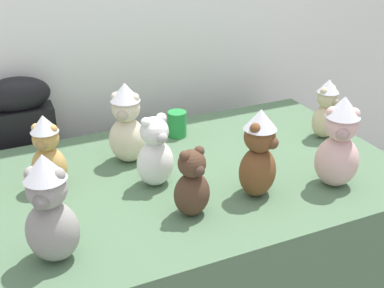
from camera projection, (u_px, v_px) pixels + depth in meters
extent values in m
cube|color=white|center=(123.00, 0.00, 2.28)|extent=(7.00, 0.08, 2.60)
cube|color=#4C6B4C|center=(192.00, 258.00, 2.07)|extent=(1.55, 0.98, 0.79)
cube|color=black|center=(33.00, 200.00, 2.36)|extent=(0.28, 0.13, 0.91)
ellipsoid|color=black|center=(16.00, 95.00, 2.13)|extent=(0.28, 0.13, 0.15)
ellipsoid|color=beige|center=(336.00, 161.00, 1.78)|extent=(0.20, 0.19, 0.19)
sphere|color=beige|center=(342.00, 125.00, 1.72)|extent=(0.11, 0.11, 0.11)
sphere|color=beige|center=(333.00, 112.00, 1.70)|extent=(0.04, 0.04, 0.04)
sphere|color=beige|center=(354.00, 114.00, 1.70)|extent=(0.04, 0.04, 0.04)
sphere|color=#A88783|center=(343.00, 134.00, 1.68)|extent=(0.05, 0.05, 0.05)
cone|color=silver|center=(344.00, 107.00, 1.69)|extent=(0.12, 0.12, 0.07)
ellipsoid|color=#CCB78E|center=(324.00, 121.00, 2.15)|extent=(0.14, 0.12, 0.14)
sphere|color=#CCB78E|center=(327.00, 98.00, 2.10)|extent=(0.09, 0.09, 0.09)
sphere|color=#CCB78E|center=(324.00, 91.00, 2.07)|extent=(0.03, 0.03, 0.03)
sphere|color=#CCB78E|center=(332.00, 89.00, 2.10)|extent=(0.03, 0.03, 0.03)
sphere|color=#9D8E71|center=(335.00, 102.00, 2.08)|extent=(0.04, 0.04, 0.04)
cone|color=silver|center=(329.00, 86.00, 2.08)|extent=(0.09, 0.09, 0.06)
ellipsoid|color=gray|center=(53.00, 231.00, 1.41)|extent=(0.19, 0.18, 0.18)
sphere|color=gray|center=(47.00, 189.00, 1.35)|extent=(0.11, 0.11, 0.11)
sphere|color=gray|center=(32.00, 174.00, 1.33)|extent=(0.04, 0.04, 0.04)
sphere|color=gray|center=(57.00, 175.00, 1.33)|extent=(0.04, 0.04, 0.04)
sphere|color=slate|center=(41.00, 201.00, 1.31)|extent=(0.05, 0.05, 0.05)
cone|color=silver|center=(43.00, 167.00, 1.32)|extent=(0.12, 0.12, 0.07)
ellipsoid|color=tan|center=(50.00, 167.00, 1.78)|extent=(0.16, 0.15, 0.15)
sphere|color=tan|center=(46.00, 138.00, 1.73)|extent=(0.09, 0.09, 0.09)
sphere|color=tan|center=(36.00, 128.00, 1.71)|extent=(0.03, 0.03, 0.03)
sphere|color=tan|center=(52.00, 129.00, 1.71)|extent=(0.03, 0.03, 0.03)
sphere|color=olive|center=(41.00, 145.00, 1.70)|extent=(0.04, 0.04, 0.04)
cone|color=silver|center=(43.00, 123.00, 1.70)|extent=(0.10, 0.10, 0.06)
ellipsoid|color=#4C3323|center=(192.00, 194.00, 1.62)|extent=(0.14, 0.12, 0.15)
sphere|color=#4C3323|center=(192.00, 163.00, 1.57)|extent=(0.09, 0.09, 0.09)
sphere|color=#4C3323|center=(184.00, 156.00, 1.54)|extent=(0.03, 0.03, 0.03)
sphere|color=#4C3323|center=(199.00, 151.00, 1.57)|extent=(0.03, 0.03, 0.03)
sphere|color=#412E23|center=(199.00, 171.00, 1.55)|extent=(0.04, 0.04, 0.04)
ellipsoid|color=brown|center=(257.00, 172.00, 1.73)|extent=(0.18, 0.18, 0.18)
sphere|color=brown|center=(260.00, 137.00, 1.67)|extent=(0.11, 0.11, 0.11)
sphere|color=brown|center=(256.00, 129.00, 1.63)|extent=(0.04, 0.04, 0.04)
sphere|color=brown|center=(265.00, 122.00, 1.67)|extent=(0.04, 0.04, 0.04)
sphere|color=brown|center=(272.00, 143.00, 1.65)|extent=(0.04, 0.04, 0.04)
cone|color=silver|center=(261.00, 119.00, 1.64)|extent=(0.11, 0.11, 0.07)
ellipsoid|color=beige|center=(128.00, 140.00, 1.95)|extent=(0.19, 0.18, 0.18)
sphere|color=beige|center=(126.00, 108.00, 1.89)|extent=(0.11, 0.11, 0.11)
sphere|color=beige|center=(116.00, 97.00, 1.87)|extent=(0.04, 0.04, 0.04)
sphere|color=beige|center=(134.00, 98.00, 1.87)|extent=(0.04, 0.04, 0.04)
sphere|color=#ABA08A|center=(123.00, 115.00, 1.85)|extent=(0.04, 0.04, 0.04)
cone|color=silver|center=(125.00, 92.00, 1.86)|extent=(0.11, 0.11, 0.07)
ellipsoid|color=white|center=(155.00, 163.00, 1.79)|extent=(0.16, 0.14, 0.17)
sphere|color=white|center=(154.00, 131.00, 1.73)|extent=(0.10, 0.10, 0.10)
sphere|color=white|center=(146.00, 123.00, 1.70)|extent=(0.04, 0.04, 0.04)
sphere|color=white|center=(161.00, 118.00, 1.73)|extent=(0.04, 0.04, 0.04)
sphere|color=#B4B3AF|center=(162.00, 138.00, 1.71)|extent=(0.04, 0.04, 0.04)
cylinder|color=#238C3D|center=(177.00, 124.00, 2.16)|extent=(0.08, 0.08, 0.11)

